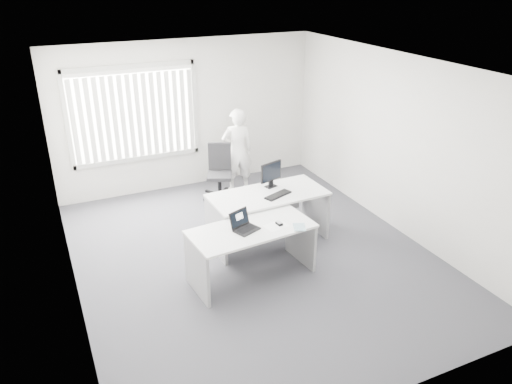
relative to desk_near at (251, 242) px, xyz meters
name	(u,v)px	position (x,y,z in m)	size (l,w,h in m)	color
ground	(253,256)	(0.24, 0.47, -0.55)	(6.00, 6.00, 0.00)	#46464C
wall_back	(187,115)	(0.24, 3.47, 0.85)	(5.00, 0.02, 2.80)	silver
wall_front	(393,283)	(0.24, -2.53, 0.85)	(5.00, 0.02, 2.80)	silver
wall_left	(63,202)	(-2.26, 0.47, 0.85)	(0.02, 6.00, 2.80)	silver
wall_right	(398,144)	(2.74, 0.47, 0.85)	(0.02, 6.00, 2.80)	silver
ceiling	(253,67)	(0.24, 0.47, 2.25)	(5.00, 6.00, 0.02)	silver
window	(134,114)	(-0.76, 3.43, 1.00)	(2.32, 0.06, 1.76)	#B3B3AF
blinds	(135,117)	(-0.76, 3.37, 0.97)	(2.20, 0.10, 1.50)	white
desk_near	(251,242)	(0.00, 0.00, 0.00)	(1.74, 0.93, 0.76)	silver
desk_far	(268,207)	(0.64, 0.81, 0.03)	(1.80, 0.89, 0.81)	silver
office_chair	(220,181)	(0.55, 2.67, -0.24)	(0.76, 0.76, 1.01)	black
person	(237,150)	(0.97, 2.81, 0.25)	(0.59, 0.39, 1.61)	white
laptop	(247,222)	(-0.08, -0.04, 0.34)	(0.32, 0.29, 0.25)	black
paper_sheet	(276,226)	(0.33, -0.09, 0.21)	(0.31, 0.22, 0.00)	white
mouse	(279,223)	(0.38, -0.07, 0.24)	(0.06, 0.11, 0.04)	silver
booklet	(299,227)	(0.59, -0.26, 0.22)	(0.16, 0.22, 0.01)	silver
keyboard	(278,195)	(0.74, 0.67, 0.27)	(0.46, 0.15, 0.02)	black
monitor	(271,175)	(0.79, 1.02, 0.46)	(0.41, 0.12, 0.41)	black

